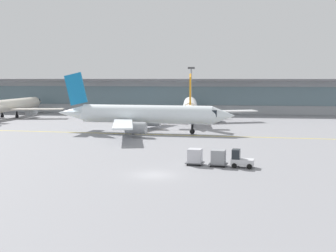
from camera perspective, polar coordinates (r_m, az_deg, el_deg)
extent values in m
plane|color=gray|center=(47.24, -1.80, -6.37)|extent=(400.00, 400.00, 0.00)
cube|color=yellow|center=(79.07, -3.03, -1.08)|extent=(109.78, 7.65, 0.01)
cube|color=#9EA3A8|center=(124.63, 3.81, 3.83)|extent=(178.62, 8.00, 9.00)
cube|color=slate|center=(120.54, 3.70, 3.95)|extent=(171.47, 0.16, 5.04)
cube|color=slate|center=(122.99, 3.79, 6.03)|extent=(185.76, 11.00, 0.60)
cylinder|color=silver|center=(117.75, -19.54, 2.62)|extent=(4.94, 21.97, 3.03)
cone|color=silver|center=(128.71, -16.58, 3.04)|extent=(3.18, 3.87, 2.87)
cube|color=black|center=(126.58, -17.11, 3.14)|extent=(2.59, 2.92, 1.06)
cube|color=silver|center=(112.38, -16.64, 2.12)|extent=(12.77, 5.17, 0.25)
cylinder|color=#999EA3|center=(114.82, -17.40, 1.76)|extent=(2.14, 3.36, 1.87)
cylinder|color=black|center=(124.45, -17.66, 1.82)|extent=(0.39, 0.39, 1.60)
cylinder|color=black|center=(124.48, -17.66, 1.63)|extent=(0.56, 0.84, 0.80)
cylinder|color=black|center=(117.52, -20.80, 1.43)|extent=(0.39, 0.39, 1.60)
cylinder|color=black|center=(117.55, -20.80, 1.23)|extent=(0.56, 0.84, 0.80)
cylinder|color=black|center=(115.34, -19.10, 1.40)|extent=(0.39, 0.39, 1.60)
cylinder|color=black|center=(115.38, -19.09, 1.21)|extent=(0.56, 0.84, 0.80)
cylinder|color=white|center=(101.48, 2.90, 2.56)|extent=(5.02, 23.88, 3.29)
cone|color=white|center=(115.28, 2.91, 3.05)|extent=(3.41, 4.17, 3.13)
cube|color=black|center=(112.62, 2.91, 3.17)|extent=(2.78, 3.14, 1.15)
cone|color=white|center=(87.04, 2.90, 1.87)|extent=(3.18, 5.46, 2.80)
cube|color=white|center=(99.98, -1.93, 1.98)|extent=(13.90, 5.81, 0.27)
cylinder|color=#999EA3|center=(101.31, -0.33, 1.53)|extent=(2.28, 3.62, 2.03)
cube|color=white|center=(99.98, 7.74, 1.92)|extent=(13.79, 7.60, 0.27)
cylinder|color=#999EA3|center=(101.31, 6.13, 1.49)|extent=(2.28, 3.62, 2.03)
cube|color=orange|center=(87.84, 2.92, 4.83)|extent=(0.67, 4.45, 6.20)
cube|color=white|center=(88.47, 1.33, 2.28)|extent=(5.00, 2.67, 0.23)
cube|color=white|center=(88.47, 4.47, 2.26)|extent=(5.00, 2.67, 0.23)
cylinder|color=black|center=(109.95, 2.90, 1.56)|extent=(0.43, 0.43, 1.74)
cylinder|color=black|center=(109.99, 2.90, 1.33)|extent=(0.59, 0.91, 0.87)
cylinder|color=black|center=(99.79, 1.62, 1.04)|extent=(0.43, 0.43, 1.74)
cylinder|color=black|center=(99.84, 1.62, 0.79)|extent=(0.59, 0.91, 0.87)
cylinder|color=black|center=(99.79, 4.17, 1.03)|extent=(0.43, 0.43, 1.74)
cylinder|color=black|center=(99.84, 4.17, 0.78)|extent=(0.59, 0.91, 0.87)
cylinder|color=white|center=(80.64, -2.79, 1.55)|extent=(24.44, 4.97, 3.37)
cone|color=white|center=(78.51, 7.30, 1.37)|extent=(4.25, 3.46, 3.20)
cube|color=black|center=(78.69, 5.34, 1.71)|extent=(3.20, 2.82, 1.18)
cone|color=white|center=(85.36, -12.52, 1.68)|extent=(5.57, 3.22, 2.86)
cube|color=white|center=(89.54, -2.72, 1.47)|extent=(7.70, 14.13, 0.28)
cylinder|color=#999EA3|center=(86.60, -2.19, 0.67)|extent=(3.70, 2.31, 2.08)
cube|color=white|center=(72.97, -5.91, 0.25)|extent=(6.04, 14.24, 0.28)
cylinder|color=#999EA3|center=(75.32, -4.21, -0.25)|extent=(3.70, 2.31, 2.08)
cube|color=#1472B2|center=(84.68, -11.92, 4.75)|extent=(4.56, 0.66, 6.35)
cube|color=white|center=(87.04, -10.99, 2.15)|extent=(2.70, 5.10, 0.24)
cube|color=white|center=(82.47, -12.27, 1.87)|extent=(2.70, 5.10, 0.24)
cylinder|color=black|center=(79.34, 3.19, -0.41)|extent=(0.44, 0.44, 1.78)
cylinder|color=black|center=(79.40, 3.18, -0.73)|extent=(0.93, 0.60, 0.89)
cylinder|color=black|center=(83.59, -3.74, -0.05)|extent=(0.44, 0.44, 1.78)
cylinder|color=black|center=(83.64, -3.73, -0.35)|extent=(0.93, 0.60, 0.89)
cylinder|color=black|center=(79.22, -4.57, -0.43)|extent=(0.44, 0.44, 1.78)
cylinder|color=black|center=(79.27, -4.56, -0.75)|extent=(0.93, 0.60, 0.89)
cube|color=silver|center=(51.44, 9.68, -4.64)|extent=(2.77, 1.75, 0.70)
cube|color=#1E2328|center=(51.35, 8.87, -3.63)|extent=(1.06, 1.35, 1.10)
cylinder|color=black|center=(52.12, 10.68, -4.91)|extent=(0.62, 0.30, 0.60)
cylinder|color=black|center=(50.76, 10.56, -5.22)|extent=(0.62, 0.30, 0.60)
cylinder|color=black|center=(52.28, 8.82, -4.84)|extent=(0.62, 0.30, 0.60)
cylinder|color=black|center=(50.91, 8.64, -5.15)|extent=(0.62, 0.30, 0.60)
cube|color=#595B60|center=(51.84, 6.58, -4.92)|extent=(2.30, 1.88, 0.12)
cube|color=gray|center=(51.68, 6.59, -3.99)|extent=(1.79, 1.71, 1.60)
cylinder|color=black|center=(52.46, 7.50, -4.99)|extent=(0.23, 0.13, 0.22)
cylinder|color=black|center=(51.10, 7.29, -5.30)|extent=(0.23, 0.13, 0.22)
cylinder|color=black|center=(52.67, 5.88, -4.92)|extent=(0.23, 0.13, 0.22)
cylinder|color=black|center=(51.32, 5.62, -5.22)|extent=(0.23, 0.13, 0.22)
cube|color=#595B60|center=(52.32, 3.53, -4.78)|extent=(2.30, 1.88, 0.12)
cube|color=silver|center=(52.16, 3.53, -3.86)|extent=(1.79, 1.71, 1.60)
cylinder|color=black|center=(52.89, 4.48, -4.85)|extent=(0.23, 0.13, 0.22)
cylinder|color=black|center=(51.54, 4.19, -5.16)|extent=(0.23, 0.13, 0.22)
cylinder|color=black|center=(53.18, 2.88, -4.78)|extent=(0.23, 0.13, 0.22)
cylinder|color=black|center=(51.84, 2.55, -5.08)|extent=(0.23, 0.13, 0.22)
cylinder|color=gray|center=(114.84, 3.04, 4.39)|extent=(0.36, 0.36, 12.21)
cube|color=#3F3F42|center=(114.76, 3.06, 7.57)|extent=(1.80, 0.30, 0.50)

